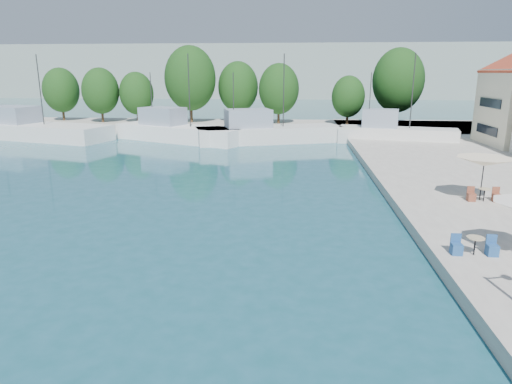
# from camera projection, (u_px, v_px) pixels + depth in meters

# --- Properties ---
(quay_far) EXTENTS (90.00, 16.00, 0.60)m
(quay_far) POSITION_uv_depth(u_px,v_px,m) (238.00, 127.00, 64.82)
(quay_far) COLOR #A39C93
(quay_far) RESTS_ON ground
(hill_west) EXTENTS (180.00, 40.00, 16.00)m
(hill_west) POSITION_uv_depth(u_px,v_px,m) (208.00, 72.00, 154.32)
(hill_west) COLOR gray
(hill_west) RESTS_ON ground
(hill_east) EXTENTS (140.00, 40.00, 12.00)m
(hill_east) POSITION_uv_depth(u_px,v_px,m) (406.00, 77.00, 168.13)
(hill_east) COLOR gray
(hill_east) RESTS_ON ground
(trawler_01) EXTENTS (21.02, 10.64, 10.20)m
(trawler_01) POSITION_uv_depth(u_px,v_px,m) (29.00, 130.00, 55.28)
(trawler_01) COLOR silver
(trawler_01) RESTS_ON ground
(trawler_02) EXTENTS (16.45, 10.62, 10.20)m
(trawler_02) POSITION_uv_depth(u_px,v_px,m) (177.00, 132.00, 53.22)
(trawler_02) COLOR white
(trawler_02) RESTS_ON ground
(trawler_03) EXTENTS (17.00, 9.31, 10.20)m
(trawler_03) POSITION_uv_depth(u_px,v_px,m) (266.00, 133.00, 52.00)
(trawler_03) COLOR silver
(trawler_03) RESTS_ON ground
(trawler_04) EXTENTS (13.18, 6.05, 10.20)m
(trawler_04) POSITION_uv_depth(u_px,v_px,m) (394.00, 134.00, 51.18)
(trawler_04) COLOR silver
(trawler_04) RESTS_ON ground
(tree_01) EXTENTS (5.35, 5.35, 7.91)m
(tree_01) POSITION_uv_depth(u_px,v_px,m) (61.00, 90.00, 69.19)
(tree_01) COLOR #3F2B19
(tree_01) RESTS_ON quay_far
(tree_02) EXTENTS (5.33, 5.33, 7.90)m
(tree_02) POSITION_uv_depth(u_px,v_px,m) (100.00, 91.00, 66.69)
(tree_02) COLOR #3F2B19
(tree_02) RESTS_ON quay_far
(tree_03) EXTENTS (4.93, 4.93, 7.30)m
(tree_03) POSITION_uv_depth(u_px,v_px,m) (136.00, 93.00, 66.61)
(tree_03) COLOR #3F2B19
(tree_03) RESTS_ON quay_far
(tree_04) EXTENTS (7.42, 7.42, 10.98)m
(tree_04) POSITION_uv_depth(u_px,v_px,m) (190.00, 78.00, 66.12)
(tree_04) COLOR #3F2B19
(tree_04) RESTS_ON quay_far
(tree_05) EXTENTS (5.95, 5.95, 8.81)m
(tree_05) POSITION_uv_depth(u_px,v_px,m) (238.00, 87.00, 67.70)
(tree_05) COLOR #3F2B19
(tree_05) RESTS_ON quay_far
(tree_06) EXTENTS (5.73, 5.73, 8.49)m
(tree_06) POSITION_uv_depth(u_px,v_px,m) (279.00, 89.00, 64.83)
(tree_06) COLOR #3F2B19
(tree_06) RESTS_ON quay_far
(tree_07) EXTENTS (4.59, 4.59, 6.80)m
(tree_07) POSITION_uv_depth(u_px,v_px,m) (348.00, 97.00, 63.42)
(tree_07) COLOR #3F2B19
(tree_07) RESTS_ON quay_far
(tree_08) EXTENTS (7.14, 7.14, 10.57)m
(tree_08) POSITION_uv_depth(u_px,v_px,m) (398.00, 80.00, 63.93)
(tree_08) COLOR #3F2B19
(tree_08) RESTS_ON quay_far
(umbrella_cream) EXTENTS (3.13, 3.13, 2.53)m
(umbrella_cream) POSITION_uv_depth(u_px,v_px,m) (484.00, 162.00, 25.91)
(umbrella_cream) COLOR black
(umbrella_cream) RESTS_ON quay_right
(cafe_table_02) EXTENTS (1.82, 0.70, 0.76)m
(cafe_table_02) POSITION_uv_depth(u_px,v_px,m) (474.00, 248.00, 18.48)
(cafe_table_02) COLOR black
(cafe_table_02) RESTS_ON quay_right
(cafe_table_03) EXTENTS (1.82, 0.70, 0.76)m
(cafe_table_03) POSITION_uv_depth(u_px,v_px,m) (484.00, 197.00, 26.18)
(cafe_table_03) COLOR black
(cafe_table_03) RESTS_ON quay_right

